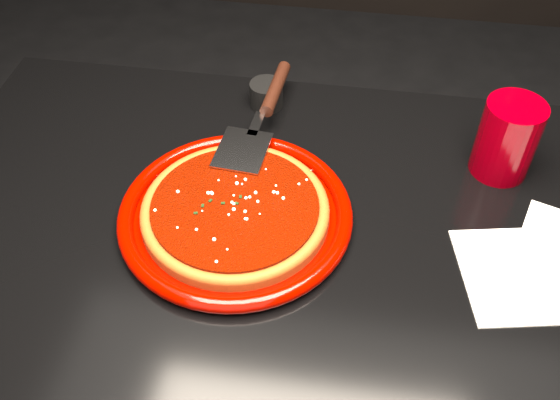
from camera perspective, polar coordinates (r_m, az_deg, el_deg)
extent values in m
cube|color=black|center=(1.18, 2.21, -16.67)|extent=(1.20, 0.80, 0.75)
cylinder|color=#730400|center=(0.90, -4.09, -1.28)|extent=(0.39, 0.39, 0.03)
cylinder|color=brown|center=(0.89, -4.10, -1.12)|extent=(0.31, 0.31, 0.01)
torus|color=brown|center=(0.89, -4.12, -0.82)|extent=(0.31, 0.31, 0.02)
cylinder|color=#690D00|center=(0.88, -4.14, -0.61)|extent=(0.28, 0.28, 0.01)
cylinder|color=#85000A|center=(1.00, 20.05, 5.29)|extent=(0.11, 0.11, 0.12)
cube|color=silver|center=(0.90, 21.22, -6.36)|extent=(0.19, 0.19, 0.00)
cylinder|color=black|center=(1.09, -1.25, 9.63)|extent=(0.07, 0.07, 0.04)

